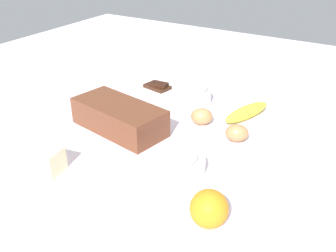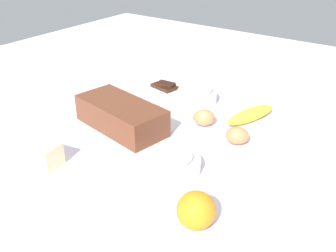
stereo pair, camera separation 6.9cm
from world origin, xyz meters
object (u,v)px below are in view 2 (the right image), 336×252
banana (251,115)px  egg_near_butter (204,118)px  sugar_bowl (197,93)px  butter_block (42,155)px  flour_bowl (173,162)px  orange_fruit (196,210)px  loaf_pan (121,115)px  chocolate_plate (165,88)px  egg_beside_bowl (237,136)px

banana → egg_near_butter: bearing=-133.0°
sugar_bowl → butter_block: sugar_bowl is taller
flour_bowl → butter_block: 0.33m
flour_bowl → orange_fruit: orange_fruit is taller
loaf_pan → sugar_bowl: loaf_pan is taller
loaf_pan → flour_bowl: size_ratio=2.21×
sugar_bowl → orange_fruit: (0.31, -0.51, 0.01)m
orange_fruit → chocolate_plate: orange_fruit is taller
egg_near_butter → egg_beside_bowl: size_ratio=1.02×
butter_block → egg_beside_bowl: bearing=47.4°
loaf_pan → banana: bearing=52.2°
sugar_bowl → chocolate_plate: 0.15m
loaf_pan → egg_beside_bowl: size_ratio=4.65×
flour_bowl → chocolate_plate: flour_bowl is taller
loaf_pan → egg_near_butter: loaf_pan is taller
banana → orange_fruit: (0.11, -0.49, 0.02)m
flour_bowl → chocolate_plate: bearing=128.2°
egg_near_butter → egg_beside_bowl: (0.13, -0.04, -0.00)m
butter_block → egg_near_butter: bearing=62.4°
orange_fruit → chocolate_plate: (-0.46, 0.53, -0.03)m
flour_bowl → butter_block: bearing=-149.0°
flour_bowl → banana: 0.36m
flour_bowl → sugar_bowl: size_ratio=1.04×
egg_near_butter → loaf_pan: bearing=-141.1°
loaf_pan → sugar_bowl: (0.09, 0.28, -0.01)m
banana → flour_bowl: bearing=-96.3°
chocolate_plate → sugar_bowl: bearing=-7.7°
loaf_pan → egg_near_butter: (0.19, 0.15, -0.02)m
banana → egg_beside_bowl: size_ratio=2.96×
loaf_pan → banana: loaf_pan is taller
flour_bowl → sugar_bowl: sugar_bowl is taller
banana → egg_near_butter: (-0.10, -0.11, 0.01)m
loaf_pan → sugar_bowl: bearing=82.8°
sugar_bowl → butter_block: size_ratio=1.45×
banana → chocolate_plate: (-0.35, 0.04, -0.01)m
orange_fruit → egg_beside_bowl: bearing=103.1°
egg_near_butter → egg_beside_bowl: bearing=-17.1°
flour_bowl → butter_block: (-0.28, -0.17, 0.00)m
sugar_bowl → chocolate_plate: sugar_bowl is taller
egg_near_butter → chocolate_plate: (-0.25, 0.15, -0.02)m
egg_beside_bowl → orange_fruit: bearing=-76.9°
sugar_bowl → egg_beside_bowl: sugar_bowl is taller
loaf_pan → orange_fruit: 0.46m
loaf_pan → sugar_bowl: size_ratio=2.29×
flour_bowl → orange_fruit: bearing=-41.7°
butter_block → egg_beside_bowl: 0.51m
egg_beside_bowl → loaf_pan: bearing=-160.4°
sugar_bowl → butter_block: bearing=-102.0°
chocolate_plate → banana: bearing=-6.1°
orange_fruit → chocolate_plate: bearing=131.1°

